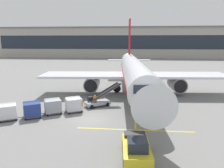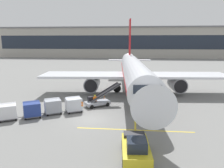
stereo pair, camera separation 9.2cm
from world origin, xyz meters
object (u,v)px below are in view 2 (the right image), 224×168
(belt_loader, at_px, (99,100))
(pushback_tug, at_px, (136,148))
(baggage_cart_lead, at_px, (74,104))
(baggage_cart_third, at_px, (32,109))
(safety_cone_wingtip, at_px, (100,95))
(baggage_cart_second, at_px, (53,106))
(ground_crew_by_loader, at_px, (81,105))
(parked_airplane, at_px, (134,72))
(ground_crew_marshaller, at_px, (95,100))
(ground_crew_by_carts, at_px, (76,102))
(safety_cone_engine_keepout, at_px, (105,98))
(baggage_cart_fourth, at_px, (7,111))

(belt_loader, bearing_deg, pushback_tug, -69.48)
(baggage_cart_lead, height_order, pushback_tug, baggage_cart_lead)
(baggage_cart_third, bearing_deg, safety_cone_wingtip, 58.15)
(baggage_cart_lead, distance_m, baggage_cart_second, 2.58)
(ground_crew_by_loader, bearing_deg, safety_cone_wingtip, 81.85)
(belt_loader, distance_m, safety_cone_wingtip, 5.25)
(baggage_cart_lead, bearing_deg, parked_airplane, 54.10)
(baggage_cart_lead, distance_m, ground_crew_marshaller, 3.28)
(parked_airplane, distance_m, baggage_cart_third, 18.12)
(baggage_cart_lead, bearing_deg, ground_crew_marshaller, 43.66)
(parked_airplane, height_order, ground_crew_by_carts, parked_airplane)
(belt_loader, bearing_deg, parked_airplane, 58.08)
(belt_loader, xyz_separation_m, ground_crew_marshaller, (-0.47, -0.57, 0.12))
(safety_cone_engine_keepout, bearing_deg, ground_crew_marshaller, -102.31)
(belt_loader, height_order, ground_crew_by_loader, belt_loader)
(pushback_tug, xyz_separation_m, ground_crew_marshaller, (-5.46, 12.77, 0.17))
(baggage_cart_second, relative_size, ground_crew_marshaller, 1.58)
(baggage_cart_lead, bearing_deg, baggage_cart_second, -158.36)
(belt_loader, distance_m, ground_crew_by_carts, 3.30)
(baggage_cart_fourth, distance_m, safety_cone_wingtip, 14.68)
(parked_airplane, height_order, safety_cone_wingtip, parked_airplane)
(belt_loader, distance_m, baggage_cart_second, 6.46)
(belt_loader, xyz_separation_m, baggage_cart_fourth, (-9.63, -6.42, 0.12))
(baggage_cart_second, relative_size, ground_crew_by_loader, 1.58)
(baggage_cart_second, distance_m, safety_cone_engine_keepout, 8.99)
(baggage_cart_third, height_order, ground_crew_by_loader, baggage_cart_third)
(belt_loader, xyz_separation_m, baggage_cart_third, (-7.21, -5.37, 0.12))
(safety_cone_engine_keepout, bearing_deg, baggage_cart_lead, -117.86)
(pushback_tug, bearing_deg, parked_airplane, 90.28)
(baggage_cart_third, bearing_deg, ground_crew_by_loader, 23.66)
(pushback_tug, distance_m, ground_crew_by_carts, 14.15)
(parked_airplane, bearing_deg, baggage_cart_lead, -125.90)
(baggage_cart_fourth, height_order, ground_crew_by_carts, baggage_cart_fourth)
(safety_cone_engine_keepout, bearing_deg, baggage_cart_second, -128.62)
(safety_cone_wingtip, bearing_deg, belt_loader, -82.76)
(parked_airplane, distance_m, belt_loader, 9.68)
(ground_crew_marshaller, bearing_deg, safety_cone_wingtip, 91.87)
(pushback_tug, bearing_deg, belt_loader, 110.52)
(baggage_cart_second, xyz_separation_m, ground_crew_by_loader, (3.41, 0.78, -0.00))
(baggage_cart_second, xyz_separation_m, baggage_cart_fourth, (-4.40, -2.63, 0.00))
(baggage_cart_lead, bearing_deg, safety_cone_wingtip, 74.75)
(pushback_tug, xyz_separation_m, safety_cone_wingtip, (-5.65, 18.52, -0.50))
(baggage_cart_third, height_order, ground_crew_by_carts, baggage_cart_third)
(baggage_cart_lead, height_order, ground_crew_by_carts, baggage_cart_lead)
(parked_airplane, height_order, baggage_cart_fourth, parked_airplane)
(parked_airplane, height_order, safety_cone_engine_keepout, parked_airplane)
(parked_airplane, relative_size, belt_loader, 8.25)
(baggage_cart_third, distance_m, baggage_cart_fourth, 2.64)
(ground_crew_by_loader, relative_size, safety_cone_engine_keepout, 2.69)
(baggage_cart_lead, height_order, ground_crew_by_loader, baggage_cart_lead)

